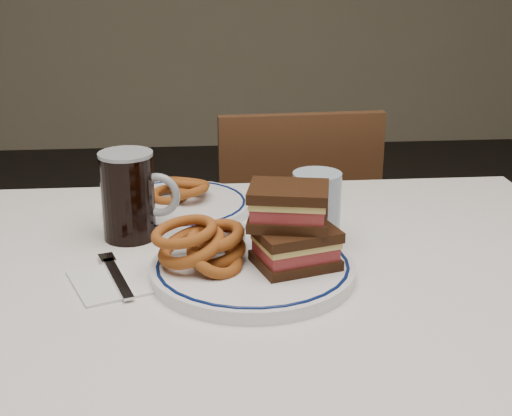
{
  "coord_description": "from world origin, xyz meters",
  "views": [
    {
      "loc": [
        -0.0,
        -0.93,
        1.2
      ],
      "look_at": [
        0.08,
        0.03,
        0.85
      ],
      "focal_mm": 50.0,
      "sensor_mm": 36.0,
      "label": 1
    }
  ],
  "objects": [
    {
      "name": "onion_rings_far",
      "position": [
        -0.03,
        0.3,
        0.79
      ],
      "size": [
        0.11,
        0.1,
        0.06
      ],
      "color": "#652D0D",
      "rests_on": "far_plate"
    },
    {
      "name": "main_plate",
      "position": [
        0.07,
        0.0,
        0.76
      ],
      "size": [
        0.29,
        0.29,
        0.02
      ],
      "color": "white",
      "rests_on": "dining_table"
    },
    {
      "name": "far_plate",
      "position": [
        -0.04,
        0.28,
        0.76
      ],
      "size": [
        0.26,
        0.26,
        0.02
      ],
      "color": "white",
      "rests_on": "dining_table"
    },
    {
      "name": "ketchup_ramekin",
      "position": [
        0.04,
        0.07,
        0.79
      ],
      "size": [
        0.06,
        0.06,
        0.03
      ],
      "color": "silver",
      "rests_on": "main_plate"
    },
    {
      "name": "onion_rings_main",
      "position": [
        0.0,
        0.01,
        0.8
      ],
      "size": [
        0.14,
        0.12,
        0.08
      ],
      "color": "#652D0D",
      "rests_on": "main_plate"
    },
    {
      "name": "chair_far",
      "position": [
        0.24,
        0.76,
        0.46
      ],
      "size": [
        0.41,
        0.41,
        0.84
      ],
      "color": "#3F2214",
      "rests_on": "floor"
    },
    {
      "name": "water_glass",
      "position": [
        0.18,
        0.1,
        0.81
      ],
      "size": [
        0.08,
        0.08,
        0.12
      ],
      "primitive_type": "cylinder",
      "color": "#98AFC4",
      "rests_on": "dining_table"
    },
    {
      "name": "beer_mug",
      "position": [
        -0.11,
        0.16,
        0.82
      ],
      "size": [
        0.13,
        0.09,
        0.14
      ],
      "color": "black",
      "rests_on": "dining_table"
    },
    {
      "name": "reuben_sandwich",
      "position": [
        0.13,
        -0.0,
        0.83
      ],
      "size": [
        0.14,
        0.13,
        0.11
      ],
      "color": "black",
      "rests_on": "main_plate"
    },
    {
      "name": "napkin_fork",
      "position": [
        -0.12,
        0.0,
        0.75
      ],
      "size": [
        0.16,
        0.17,
        0.01
      ],
      "color": "silver",
      "rests_on": "dining_table"
    },
    {
      "name": "dining_table",
      "position": [
        0.0,
        0.0,
        0.64
      ],
      "size": [
        1.27,
        0.87,
        0.75
      ],
      "color": "silver",
      "rests_on": "floor"
    }
  ]
}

